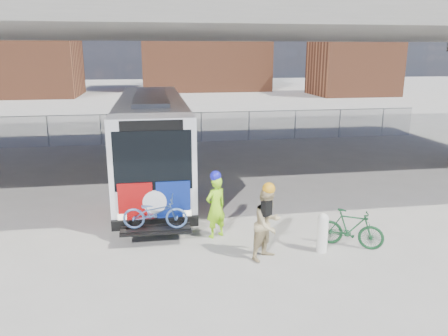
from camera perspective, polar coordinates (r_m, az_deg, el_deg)
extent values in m
plane|color=#9E9991|center=(15.51, -1.54, -5.31)|extent=(160.00, 160.00, 0.00)
cube|color=silver|center=(18.63, -9.37, 4.14)|extent=(2.55, 12.00, 3.20)
cube|color=black|center=(19.02, -9.46, 6.31)|extent=(2.61, 11.00, 1.28)
cube|color=black|center=(12.72, -9.28, 0.97)|extent=(2.24, 0.12, 1.76)
cube|color=black|center=(12.52, -9.47, 5.53)|extent=(1.78, 0.12, 0.30)
cube|color=black|center=(13.20, -8.94, -7.09)|extent=(2.55, 0.20, 0.30)
cube|color=#940B0B|center=(13.02, -11.48, -4.48)|extent=(1.00, 0.08, 1.20)
cube|color=navy|center=(13.01, -6.63, -4.28)|extent=(1.00, 0.08, 1.20)
cylinder|color=silver|center=(12.99, -9.05, -4.41)|extent=(0.70, 0.06, 0.70)
cube|color=gray|center=(18.40, -9.59, 9.26)|extent=(1.28, 7.20, 0.14)
cube|color=black|center=(12.74, -8.91, -7.92)|extent=(2.00, 0.70, 0.06)
cylinder|color=black|center=(14.78, -13.52, -4.71)|extent=(0.30, 1.00, 1.00)
cylinder|color=black|center=(14.77, -4.54, -4.34)|extent=(0.30, 1.00, 1.00)
cylinder|color=black|center=(23.06, -12.15, 2.37)|extent=(0.30, 1.00, 1.00)
cylinder|color=black|center=(23.06, -6.41, 2.61)|extent=(0.30, 1.00, 1.00)
cube|color=#940B0B|center=(15.13, -14.12, -1.12)|extent=(0.06, 2.60, 1.70)
cube|color=navy|center=(16.67, -13.71, 0.37)|extent=(0.06, 1.40, 1.70)
cube|color=#940B0B|center=(15.12, -4.23, -0.71)|extent=(0.06, 2.60, 1.70)
cube|color=navy|center=(16.66, -4.74, 0.74)|extent=(0.06, 1.40, 1.70)
imported|color=#47669C|center=(12.55, -9.00, -5.78)|extent=(1.89, 0.87, 0.96)
cube|color=#605E59|center=(18.59, -3.49, 19.15)|extent=(40.00, 16.00, 1.50)
cylinder|color=gray|center=(27.47, -22.02, 4.43)|extent=(0.06, 0.06, 1.80)
cylinder|color=gray|center=(26.88, -13.66, 4.89)|extent=(0.06, 0.06, 1.80)
cylinder|color=gray|center=(26.87, -5.09, 5.25)|extent=(0.06, 0.06, 1.80)
cylinder|color=gray|center=(27.46, 3.29, 5.48)|extent=(0.06, 0.06, 1.80)
cylinder|color=gray|center=(28.60, 11.18, 5.60)|extent=(0.06, 0.06, 1.80)
cylinder|color=gray|center=(30.22, 18.34, 5.62)|extent=(0.06, 0.06, 1.80)
plane|color=gray|center=(26.87, -5.09, 5.25)|extent=(30.00, 0.00, 30.00)
cube|color=gray|center=(26.74, -5.14, 7.19)|extent=(30.00, 0.05, 0.04)
cube|color=brown|center=(61.56, -25.20, 13.13)|extent=(14.00, 10.00, 10.00)
cube|color=brown|center=(66.91, -2.66, 15.35)|extent=(18.00, 12.00, 12.00)
cube|color=brown|center=(60.33, 16.53, 12.94)|extent=(10.00, 8.00, 8.00)
cylinder|color=brown|center=(71.61, 3.77, 20.51)|extent=(2.20, 2.20, 25.00)
cylinder|color=silver|center=(12.41, 12.73, -8.55)|extent=(0.29, 0.29, 0.98)
sphere|color=silver|center=(12.23, 12.86, -6.45)|extent=(0.29, 0.29, 0.29)
imported|color=#97EF19|center=(12.92, -1.08, -5.13)|extent=(0.81, 0.72, 1.86)
sphere|color=#1619C3|center=(12.62, -1.11, -1.07)|extent=(0.32, 0.32, 0.32)
imported|color=tan|center=(11.63, 5.74, -7.33)|extent=(1.19, 1.14, 1.93)
sphere|color=orange|center=(11.30, 5.87, -2.70)|extent=(0.33, 0.33, 0.33)
cube|color=black|center=(11.28, 5.59, -5.24)|extent=(0.32, 0.29, 0.40)
imported|color=#164624|center=(12.90, 16.21, -7.59)|extent=(1.84, 1.37, 1.10)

